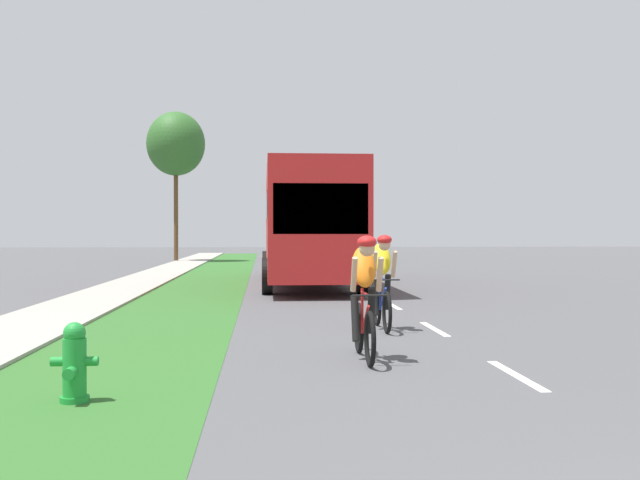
# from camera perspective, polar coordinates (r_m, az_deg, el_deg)

# --- Properties ---
(ground_plane) EXTENTS (120.00, 120.00, 0.00)m
(ground_plane) POSITION_cam_1_polar(r_m,az_deg,el_deg) (22.36, 2.96, -3.57)
(ground_plane) COLOR #4C4C4F
(grass_verge) EXTENTS (2.58, 70.00, 0.01)m
(grass_verge) POSITION_cam_1_polar(r_m,az_deg,el_deg) (22.25, -9.01, -3.59)
(grass_verge) COLOR #2D6026
(grass_verge) RESTS_ON ground_plane
(sidewalk_concrete) EXTENTS (1.85, 70.00, 0.10)m
(sidewalk_concrete) POSITION_cam_1_polar(r_m,az_deg,el_deg) (22.53, -14.65, -3.54)
(sidewalk_concrete) COLOR #9E998E
(sidewalk_concrete) RESTS_ON ground_plane
(lane_markings_center) EXTENTS (0.12, 53.80, 0.01)m
(lane_markings_center) POSITION_cam_1_polar(r_m,az_deg,el_deg) (26.32, 1.85, -2.94)
(lane_markings_center) COLOR white
(lane_markings_center) RESTS_ON ground_plane
(fire_hydrant_green) EXTENTS (0.44, 0.38, 0.76)m
(fire_hydrant_green) POSITION_cam_1_polar(r_m,az_deg,el_deg) (7.47, -18.47, -9.04)
(fire_hydrant_green) COLOR #1E8C33
(fire_hydrant_green) RESTS_ON ground_plane
(cyclist_lead) EXTENTS (0.42, 1.72, 1.58)m
(cyclist_lead) POSITION_cam_1_polar(r_m,az_deg,el_deg) (9.35, 3.46, -4.36)
(cyclist_lead) COLOR black
(cyclist_lead) RESTS_ON ground_plane
(cyclist_trailing) EXTENTS (0.42, 1.72, 1.58)m
(cyclist_trailing) POSITION_cam_1_polar(r_m,az_deg,el_deg) (12.30, 4.83, -3.17)
(cyclist_trailing) COLOR black
(cyclist_trailing) RESTS_ON ground_plane
(bus_red) EXTENTS (2.78, 11.60, 3.48)m
(bus_red) POSITION_cam_1_polar(r_m,az_deg,el_deg) (23.09, -1.04, 1.48)
(bus_red) COLOR red
(bus_red) RESTS_ON ground_plane
(sedan_blue) EXTENTS (1.98, 4.30, 1.52)m
(sedan_blue) POSITION_cam_1_polar(r_m,az_deg,el_deg) (40.45, 2.02, -0.62)
(sedan_blue) COLOR #23389E
(sedan_blue) RESTS_ON ground_plane
(pickup_black) EXTENTS (2.22, 5.10, 1.64)m
(pickup_black) POSITION_cam_1_polar(r_m,az_deg,el_deg) (48.65, 1.12, -0.35)
(pickup_black) COLOR black
(pickup_black) RESTS_ON ground_plane
(suv_dark_green) EXTENTS (2.15, 4.70, 1.79)m
(suv_dark_green) POSITION_cam_1_polar(r_m,az_deg,el_deg) (61.78, -0.58, -0.04)
(suv_dark_green) COLOR #194C2D
(suv_dark_green) RESTS_ON ground_plane
(street_tree_far) EXTENTS (3.25, 3.25, 8.37)m
(street_tree_far) POSITION_cam_1_polar(r_m,az_deg,el_deg) (42.27, -11.09, 7.28)
(street_tree_far) COLOR brown
(street_tree_far) RESTS_ON ground_plane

